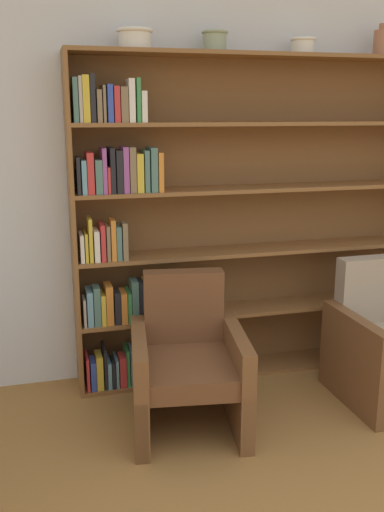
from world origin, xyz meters
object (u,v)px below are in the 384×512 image
bookshelf (223,223)px  bowl_slate (215,40)px  bowl_sage (135,38)px  vase_tall (384,42)px  bowl_olive (303,45)px  armchair_leather (188,363)px

bookshelf → bowl_slate: 1.16m
bowl_sage → bowl_slate: bearing=0.0°
bowl_sage → vase_tall: 1.68m
bowl_slate → bowl_olive: 0.59m
bowl_slate → bookshelf: bearing=14.9°
vase_tall → bowl_sage: bearing=180.0°
vase_tall → armchair_leather: vase_tall is taller
bowl_sage → armchair_leather: size_ratio=0.25×
bookshelf → bowl_sage: 1.29m
bowl_sage → bowl_slate: bowl_slate is taller
bowl_slate → armchair_leather: size_ratio=0.19×
bookshelf → bowl_olive: size_ratio=15.04×
bookshelf → vase_tall: size_ratio=12.18×
bookshelf → bowl_olive: bowl_olive is taller
bowl_olive → vase_tall: vase_tall is taller
bowl_slate → armchair_leather: bearing=-118.9°
bowl_olive → bowl_sage: bearing=180.0°
bowl_sage → armchair_leather: 1.95m
armchair_leather → vase_tall: bearing=-150.1°
bowl_slate → vase_tall: 1.18m
bookshelf → vase_tall: vase_tall is taller
bowl_sage → bowl_slate: 0.50m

